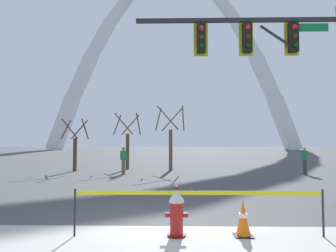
{
  "coord_description": "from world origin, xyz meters",
  "views": [
    {
      "loc": [
        0.37,
        -6.92,
        1.86
      ],
      "look_at": [
        0.12,
        5.0,
        2.5
      ],
      "focal_mm": 32.67,
      "sensor_mm": 36.0,
      "label": 1
    }
  ],
  "objects": [
    {
      "name": "tree_center_left",
      "position": [
        0.12,
        13.41,
        1.89
      ],
      "size": [
        1.96,
        1.97,
        4.25
      ],
      "color": "brown",
      "rests_on": "ground"
    },
    {
      "name": "ground_plane",
      "position": [
        0.0,
        0.0,
        0.0
      ],
      "size": [
        240.0,
        240.0,
        0.0
      ],
      "primitive_type": "plane",
      "color": "#474749"
    },
    {
      "name": "fire_hydrant",
      "position": [
        0.41,
        -0.78,
        0.47
      ],
      "size": [
        0.46,
        0.48,
        0.99
      ],
      "color": "#5E0F0D",
      "rests_on": "ground"
    },
    {
      "name": "traffic_cone_by_hydrant",
      "position": [
        1.74,
        -0.75,
        0.36
      ],
      "size": [
        0.36,
        0.36,
        0.73
      ],
      "color": "black",
      "rests_on": "ground"
    },
    {
      "name": "monument_arch",
      "position": [
        -0.0,
        67.95,
        20.3
      ],
      "size": [
        61.86,
        3.14,
        45.87
      ],
      "color": "silver",
      "rests_on": "ground"
    },
    {
      "name": "pedestrian_standing_center",
      "position": [
        7.88,
        10.88,
        0.82
      ],
      "size": [
        0.39,
        0.36,
        1.59
      ],
      "color": "#38383D",
      "rests_on": "ground"
    },
    {
      "name": "pedestrian_walking_left",
      "position": [
        -2.62,
        11.02,
        0.82
      ],
      "size": [
        0.39,
        0.36,
        1.59
      ],
      "color": "brown",
      "rests_on": "ground"
    },
    {
      "name": "caution_tape_barrier",
      "position": [
        0.84,
        -0.81,
        0.64
      ],
      "size": [
        4.94,
        0.08,
        0.94
      ],
      "color": "#232326",
      "rests_on": "ground"
    },
    {
      "name": "traffic_signal_gantry",
      "position": [
        3.65,
        2.29,
        4.27
      ],
      "size": [
        6.42,
        0.44,
        6.0
      ],
      "color": "#232326",
      "rests_on": "ground"
    },
    {
      "name": "tree_far_left",
      "position": [
        -6.08,
        12.79,
        1.49
      ],
      "size": [
        1.57,
        1.58,
        3.37
      ],
      "color": "#473323",
      "rests_on": "ground"
    },
    {
      "name": "tree_left_mid",
      "position": [
        -2.88,
        14.22,
        1.71
      ],
      "size": [
        1.78,
        1.79,
        3.86
      ],
      "color": "brown",
      "rests_on": "ground"
    }
  ]
}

